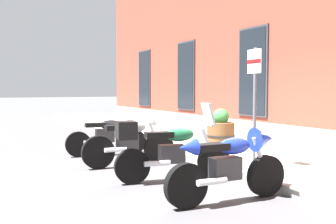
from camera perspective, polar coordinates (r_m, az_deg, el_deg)
The scene contains 9 objects.
ground_plane at distance 8.07m, azimuth 4.96°, elevation -8.13°, with size 140.00×140.00×0.00m, color #424244.
sidewalk at distance 8.92m, azimuth 12.95°, elevation -6.62°, with size 32.19×2.92×0.15m, color gray.
lane_stripe at distance 6.94m, azimuth -18.32°, elevation -10.18°, with size 32.19×0.12×0.01m, color silver.
motorcycle_black_naked at distance 9.49m, azimuth -8.95°, elevation -3.55°, with size 0.62×1.98×0.93m.
motorcycle_grey_naked at distance 8.12m, azimuth -5.60°, elevation -4.52°, with size 0.62×2.03×1.00m.
motorcycle_green_touring at distance 6.72m, azimuth -0.02°, elevation -5.53°, with size 0.75×2.11×1.37m.
motorcycle_blue_sport at distance 5.62m, azimuth 9.57°, elevation -7.33°, with size 0.62×2.00×1.05m.
parking_sign at distance 7.32m, azimuth 12.70°, elevation 3.20°, with size 0.36×0.07×2.23m.
barrel_planter at distance 9.57m, azimuth 7.81°, elevation -3.00°, with size 0.70×0.70×0.99m.
Camera 1 is at (6.67, -4.25, 1.62)m, focal length 41.15 mm.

